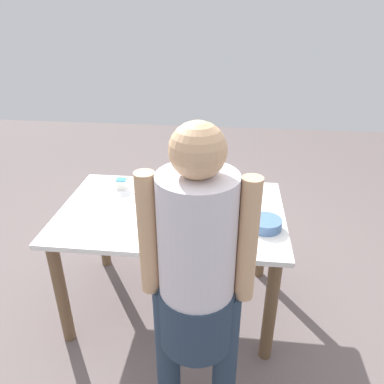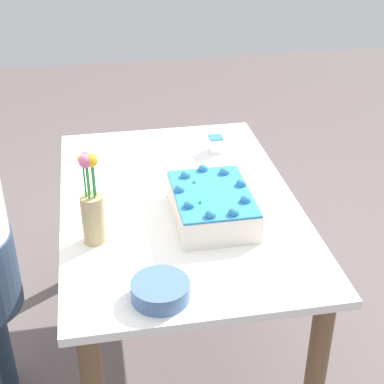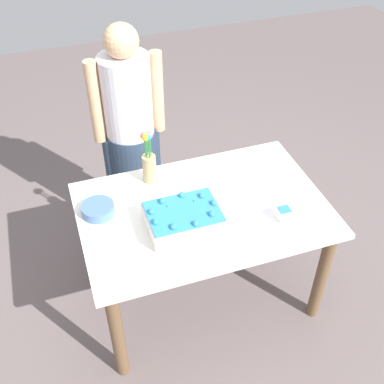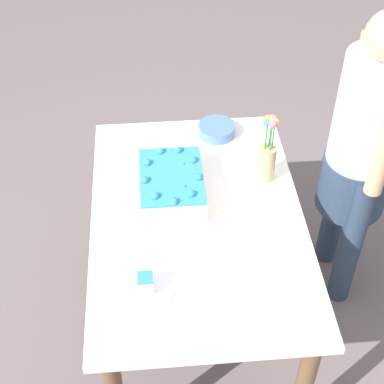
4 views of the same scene
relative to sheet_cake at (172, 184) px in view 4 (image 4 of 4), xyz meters
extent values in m
plane|color=#665958|center=(0.14, 0.10, -0.78)|extent=(8.00, 8.00, 0.00)
cube|color=white|center=(0.14, 0.10, -0.07)|extent=(1.32, 0.87, 0.03)
cylinder|color=brown|center=(-0.44, -0.26, -0.43)|extent=(0.07, 0.07, 0.70)
cylinder|color=brown|center=(-0.44, 0.46, -0.43)|extent=(0.07, 0.07, 0.70)
cube|color=white|center=(0.00, 0.00, -0.01)|extent=(0.37, 0.27, 0.10)
cube|color=teal|center=(0.00, 0.00, 0.05)|extent=(0.36, 0.26, 0.01)
sphere|color=teal|center=(0.16, 0.00, 0.06)|extent=(0.04, 0.04, 0.04)
sphere|color=teal|center=(0.13, 0.07, 0.06)|extent=(0.04, 0.04, 0.04)
sphere|color=teal|center=(0.03, 0.11, 0.06)|extent=(0.04, 0.04, 0.04)
sphere|color=teal|center=(-0.08, 0.10, 0.06)|extent=(0.04, 0.04, 0.04)
sphere|color=teal|center=(-0.15, 0.04, 0.06)|extent=(0.04, 0.04, 0.04)
sphere|color=teal|center=(-0.15, -0.04, 0.06)|extent=(0.04, 0.04, 0.04)
sphere|color=teal|center=(-0.08, -0.10, 0.06)|extent=(0.04, 0.04, 0.04)
sphere|color=teal|center=(0.03, -0.11, 0.06)|extent=(0.04, 0.04, 0.04)
sphere|color=teal|center=(0.13, -0.07, 0.06)|extent=(0.04, 0.04, 0.04)
cone|color=#2D8438|center=(-0.07, 0.06, 0.05)|extent=(0.02, 0.02, 0.02)
cone|color=#2D8438|center=(0.07, 0.05, 0.05)|extent=(0.02, 0.02, 0.02)
cylinder|color=white|center=(0.50, -0.12, -0.05)|extent=(0.20, 0.20, 0.01)
cube|color=white|center=(0.50, -0.12, -0.02)|extent=(0.06, 0.06, 0.07)
cube|color=teal|center=(0.50, -0.12, 0.02)|extent=(0.06, 0.06, 0.01)
cube|color=silver|center=(0.17, 0.37, -0.05)|extent=(0.19, 0.04, 0.00)
cylinder|color=tan|center=(-0.07, 0.41, 0.03)|extent=(0.08, 0.08, 0.17)
cylinder|color=#2D8438|center=(-0.05, 0.42, 0.18)|extent=(0.01, 0.01, 0.14)
sphere|color=#DF648D|center=(-0.05, 0.42, 0.25)|extent=(0.04, 0.04, 0.04)
cylinder|color=#2D8438|center=(-0.06, 0.43, 0.18)|extent=(0.01, 0.01, 0.14)
sphere|color=yellow|center=(-0.06, 0.43, 0.25)|extent=(0.03, 0.03, 0.03)
cylinder|color=#2D8438|center=(-0.08, 0.42, 0.18)|extent=(0.01, 0.01, 0.14)
sphere|color=#DA648E|center=(-0.08, 0.42, 0.25)|extent=(0.04, 0.04, 0.04)
cylinder|color=#2D8438|center=(-0.08, 0.40, 0.18)|extent=(0.01, 0.01, 0.14)
sphere|color=#F7AE1F|center=(-0.08, 0.40, 0.25)|extent=(0.04, 0.04, 0.04)
cylinder|color=#2D8438|center=(-0.06, 0.40, 0.18)|extent=(0.01, 0.01, 0.14)
sphere|color=#2B85C3|center=(-0.06, 0.40, 0.25)|extent=(0.03, 0.03, 0.03)
cylinder|color=#4B6FA1|center=(-0.40, 0.24, -0.03)|extent=(0.18, 0.18, 0.06)
cylinder|color=#29394E|center=(-0.21, 0.83, -0.39)|extent=(0.11, 0.11, 0.78)
cylinder|color=#29394E|center=(0.05, 0.83, -0.39)|extent=(0.11, 0.11, 0.78)
cylinder|color=#29394E|center=(-0.08, 0.83, -0.12)|extent=(0.32, 0.31, 0.28)
cylinder|color=silver|center=(-0.08, 0.83, 0.26)|extent=(0.30, 0.30, 0.52)
cylinder|color=tan|center=(-0.27, 0.83, 0.26)|extent=(0.08, 0.08, 0.52)
camera|label=1|loc=(-0.19, 1.99, 1.05)|focal=35.00mm
camera|label=2|loc=(-1.73, 0.39, 1.08)|focal=55.00mm
camera|label=3|loc=(-0.52, -1.68, 1.70)|focal=45.00mm
camera|label=4|loc=(1.82, -0.07, 1.68)|focal=55.00mm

